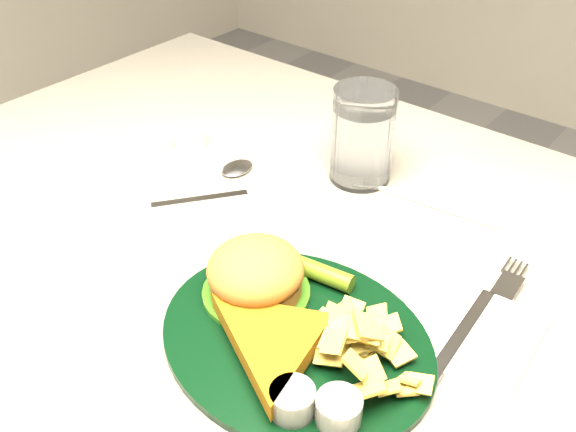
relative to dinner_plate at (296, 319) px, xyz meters
The scene contains 6 objects.
dinner_plate is the anchor object (origin of this frame).
water_glass 0.30m from the dinner_plate, 112.64° to the left, with size 0.08×0.08×0.12m, color silver.
fork_napkin 0.16m from the dinner_plate, 44.08° to the left, with size 0.13×0.17×0.01m, color white, non-canonical shape.
spoon 0.26m from the dinner_plate, 155.68° to the left, with size 0.04×0.16×0.01m, color silver, non-canonical shape.
ramekin 0.39m from the dinner_plate, 150.76° to the left, with size 0.04×0.04×0.03m, color white.
wrapped_straw 0.27m from the dinner_plate, 94.40° to the left, with size 0.18×0.06×0.01m, color white, non-canonical shape.
Camera 1 is at (0.31, -0.42, 1.19)m, focal length 40.00 mm.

